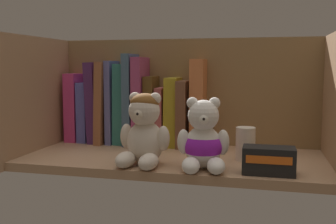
{
  "coord_description": "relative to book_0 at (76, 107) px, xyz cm",
  "views": [
    {
      "loc": [
        21.07,
        -91.27,
        23.48
      ],
      "look_at": [
        -1.4,
        0.0,
        12.7
      ],
      "focal_mm": 42.08,
      "sensor_mm": 36.0,
      "label": 1
    }
  ],
  "objects": [
    {
      "name": "shelf_board",
      "position": [
        32.42,
        -13.62,
        -10.78
      ],
      "size": [
        71.24,
        31.55,
        2.0
      ],
      "primitive_type": "cube",
      "color": "#A87F5B",
      "rests_on": "ground"
    },
    {
      "name": "book_2",
      "position": [
        6.72,
        0.0,
        1.58
      ],
      "size": [
        3.51,
        11.41,
        22.78
      ],
      "primitive_type": "cube",
      "rotation": [
        0.0,
        -0.04,
        0.0
      ],
      "color": "#4D2660",
      "rests_on": "shelf_board"
    },
    {
      "name": "book_11",
      "position": [
        32.82,
        0.0,
        -0.86
      ],
      "size": [
        2.58,
        12.97,
        17.83
      ],
      "primitive_type": "cube",
      "color": "brown",
      "rests_on": "shelf_board"
    },
    {
      "name": "book_8",
      "position": [
        23.54,
        0.0,
        -0.3
      ],
      "size": [
        3.0,
        11.37,
        19.01
      ],
      "primitive_type": "cube",
      "rotation": [
        0.0,
        -0.02,
        0.0
      ],
      "color": "brown",
      "rests_on": "shelf_board"
    },
    {
      "name": "book_5",
      "position": [
        14.67,
        0.0,
        1.37
      ],
      "size": [
        3.19,
        10.69,
        22.34
      ],
      "primitive_type": "cube",
      "rotation": [
        0.0,
        0.02,
        0.0
      ],
      "color": "#2F756D",
      "rests_on": "shelf_board"
    },
    {
      "name": "teddy_bear_smaller",
      "position": [
        41.21,
        -24.03,
        -3.81
      ],
      "size": [
        11.26,
        12.02,
        15.18
      ],
      "color": "white",
      "rests_on": "shelf_board"
    },
    {
      "name": "teddy_bear_larger",
      "position": [
        28.0,
        -23.41,
        -2.21
      ],
      "size": [
        11.76,
        12.06,
        15.96
      ],
      "color": "beige",
      "rests_on": "shelf_board"
    },
    {
      "name": "book_4",
      "position": [
        11.97,
        0.0,
        1.79
      ],
      "size": [
        1.66,
        11.56,
        23.13
      ],
      "primitive_type": "cube",
      "color": "#5D60A1",
      "rests_on": "shelf_board"
    },
    {
      "name": "book_10",
      "position": [
        29.37,
        0.0,
        -0.5
      ],
      "size": [
        3.67,
        11.2,
        18.61
      ],
      "primitive_type": "cube",
      "rotation": [
        0.0,
        0.02,
        0.0
      ],
      "color": "#A79220",
      "rests_on": "shelf_board"
    },
    {
      "name": "book_7",
      "position": [
        20.51,
        0.0,
        2.26
      ],
      "size": [
        2.6,
        14.21,
        24.08
      ],
      "primitive_type": "cube",
      "color": "#9D3C6B",
      "rests_on": "shelf_board"
    },
    {
      "name": "shelf_back_panel",
      "position": [
        32.42,
        2.75,
        3.81
      ],
      "size": [
        73.64,
        1.2,
        31.18
      ],
      "primitive_type": "cube",
      "color": "olive",
      "rests_on": "ground"
    },
    {
      "name": "small_product_box",
      "position": [
        54.66,
        -24.81,
        -7.01
      ],
      "size": [
        10.36,
        5.43,
        5.53
      ],
      "color": "black",
      "rests_on": "shelf_board"
    },
    {
      "name": "book_3",
      "position": [
        9.61,
        0.0,
        1.65
      ],
      "size": [
        2.91,
        13.87,
        22.91
      ],
      "primitive_type": "cube",
      "rotation": [
        0.0,
        0.03,
        0.0
      ],
      "color": "#995C3A",
      "rests_on": "shelf_board"
    },
    {
      "name": "book_1",
      "position": [
        3.53,
        0.0,
        -1.26
      ],
      "size": [
        2.75,
        9.63,
        17.04
      ],
      "primitive_type": "cube",
      "color": "#5559B9",
      "rests_on": "shelf_board"
    },
    {
      "name": "book_0",
      "position": [
        0.0,
        0.0,
        0.0
      ],
      "size": [
        3.49,
        9.51,
        19.57
      ],
      "primitive_type": "cube",
      "rotation": [
        0.0,
        0.01,
        0.0
      ],
      "color": "#C8377C",
      "rests_on": "shelf_board"
    },
    {
      "name": "book_6",
      "position": [
        17.64,
        0.0,
        2.71
      ],
      "size": [
        2.22,
        13.71,
        24.98
      ],
      "primitive_type": "cube",
      "color": "#42607C",
      "rests_on": "shelf_board"
    },
    {
      "name": "pillar_candle",
      "position": [
        49.52,
        -14.14,
        -5.92
      ],
      "size": [
        4.47,
        4.47,
        7.72
      ],
      "primitive_type": "cylinder",
      "color": "silver",
      "rests_on": "shelf_board"
    },
    {
      "name": "book_12",
      "position": [
        36.35,
        0.0,
        1.98
      ],
      "size": [
        3.57,
        10.76,
        23.52
      ],
      "primitive_type": "cube",
      "color": "#C86E3B",
      "rests_on": "shelf_board"
    },
    {
      "name": "shelf_side_panel_left",
      "position": [
        -3.99,
        -13.62,
        3.81
      ],
      "size": [
        1.6,
        33.95,
        31.18
      ],
      "primitive_type": "cube",
      "color": "#A87F5B",
      "rests_on": "ground"
    },
    {
      "name": "book_9",
      "position": [
        26.25,
        0.0,
        -1.83
      ],
      "size": [
        2.16,
        11.0,
        15.92
      ],
      "primitive_type": "cube",
      "rotation": [
        0.0,
        -0.01,
        0.0
      ],
      "color": "#A54B4B",
      "rests_on": "shelf_board"
    }
  ]
}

